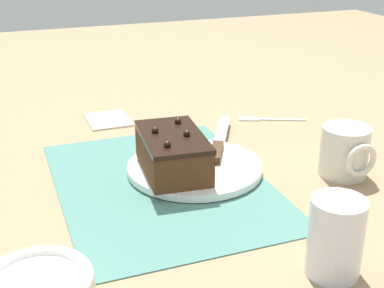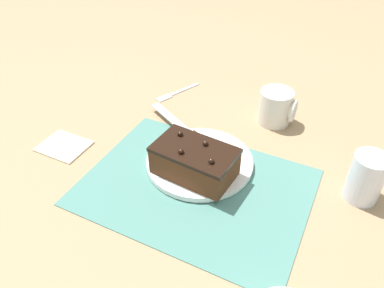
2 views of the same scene
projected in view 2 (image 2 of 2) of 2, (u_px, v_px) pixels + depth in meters
The scene contains 9 objects.
ground_plane at pixel (195, 187), 0.78m from camera, with size 3.00×3.00×0.00m, color #9E7F5B.
placemat_woven at pixel (195, 187), 0.78m from camera, with size 0.46×0.34×0.00m, color slate.
cake_plate at pixel (200, 162), 0.83m from camera, with size 0.24×0.24×0.01m.
chocolate_cake at pixel (195, 161), 0.77m from camera, with size 0.18×0.11×0.08m.
serving_knife at pixel (191, 134), 0.89m from camera, with size 0.23×0.14×0.01m.
drinking_glass at pixel (366, 178), 0.73m from camera, with size 0.07×0.07×0.10m.
coffee_mug at pixel (276, 107), 0.94m from camera, with size 0.09×0.08×0.09m.
folded_napkin at pixel (64, 146), 0.88m from camera, with size 0.11×0.09×0.01m, color beige.
dessert_fork at pixel (175, 93), 1.08m from camera, with size 0.07×0.14×0.01m.
Camera 2 is at (0.24, -0.50, 0.56)m, focal length 35.00 mm.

